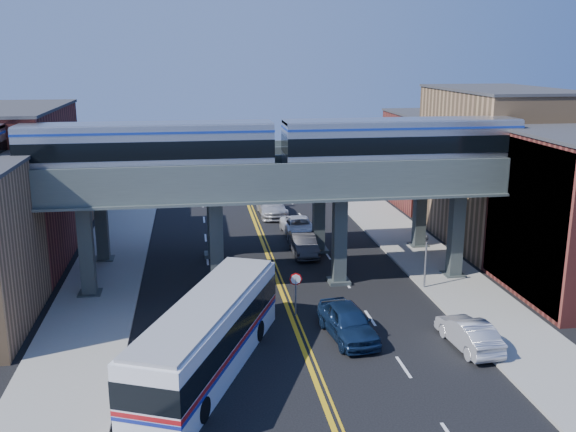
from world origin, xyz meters
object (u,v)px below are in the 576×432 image
object	(u,v)px
transit_bus	(209,336)
car_lane_b	(303,244)
transit_train	(148,148)
car_lane_d	(272,206)
car_lane_a	(348,322)
car_parked_curb	(469,333)
traffic_signal	(426,255)
car_lane_c	(299,227)
stop_sign	(296,287)

from	to	relation	value
transit_bus	car_lane_b	bearing A→B (deg)	-0.89
transit_train	car_lane_d	world-z (taller)	transit_train
car_lane_a	car_lane_d	size ratio (longest dim) A/B	0.87
car_lane_d	car_parked_curb	size ratio (longest dim) A/B	1.29
car_lane_a	car_lane_d	bearing A→B (deg)	84.69
traffic_signal	car_lane_c	distance (m)	14.99
transit_bus	car_lane_d	xyz separation A→B (m)	(6.70, 29.68, -0.88)
transit_bus	car_parked_curb	size ratio (longest dim) A/B	2.85
stop_sign	transit_bus	size ratio (longest dim) A/B	0.20
stop_sign	car_lane_b	bearing A→B (deg)	77.96
traffic_signal	car_lane_a	xyz separation A→B (m)	(-6.60, -6.29, -1.40)
stop_sign	traffic_signal	bearing A→B (deg)	18.63
car_lane_d	traffic_signal	bearing A→B (deg)	-71.65
car_parked_curb	traffic_signal	bearing A→B (deg)	-99.13
stop_sign	car_parked_curb	distance (m)	9.86
traffic_signal	transit_bus	distance (m)	16.65
traffic_signal	car_lane_b	size ratio (longest dim) A/B	0.83
transit_bus	car_lane_a	size ratio (longest dim) A/B	2.54
traffic_signal	car_lane_a	world-z (taller)	traffic_signal
traffic_signal	car_parked_curb	xyz separation A→B (m)	(-0.70, -8.39, -1.52)
car_lane_d	car_parked_curb	distance (m)	29.91
car_lane_b	car_lane_d	bearing A→B (deg)	94.45
transit_bus	car_lane_b	world-z (taller)	transit_bus
transit_train	car_lane_b	bearing A→B (deg)	31.17
stop_sign	car_lane_a	distance (m)	4.10
car_lane_d	car_parked_curb	bearing A→B (deg)	-78.30
car_lane_c	traffic_signal	bearing A→B (deg)	-68.89
car_lane_a	car_lane_b	world-z (taller)	car_lane_a
stop_sign	car_parked_curb	bearing A→B (deg)	-33.32
car_lane_b	car_parked_curb	distance (m)	17.81
car_parked_curb	car_lane_c	bearing A→B (deg)	-80.97
transit_train	car_lane_a	world-z (taller)	transit_train
transit_train	stop_sign	world-z (taller)	transit_train
car_lane_c	transit_bus	bearing A→B (deg)	-112.16
car_lane_c	car_lane_b	bearing A→B (deg)	-97.92
transit_train	traffic_signal	bearing A→B (deg)	-6.65
stop_sign	car_lane_b	size ratio (longest dim) A/B	0.53
car_parked_curb	car_lane_d	bearing A→B (deg)	-81.51
car_lane_c	car_lane_d	world-z (taller)	car_lane_d
car_parked_curb	stop_sign	bearing A→B (deg)	-37.69
stop_sign	transit_bus	world-z (taller)	transit_bus
car_lane_b	car_lane_d	size ratio (longest dim) A/B	0.82
car_lane_b	transit_train	bearing A→B (deg)	-148.57
traffic_signal	car_lane_a	size ratio (longest dim) A/B	0.77
transit_bus	car_lane_a	xyz separation A→B (m)	(7.45, 2.62, -0.86)
stop_sign	car_lane_a	bearing A→B (deg)	-55.06
transit_train	car_lane_c	distance (m)	18.27
traffic_signal	car_lane_b	distance (m)	10.75
stop_sign	traffic_signal	size ratio (longest dim) A/B	0.64
traffic_signal	car_parked_curb	size ratio (longest dim) A/B	0.87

